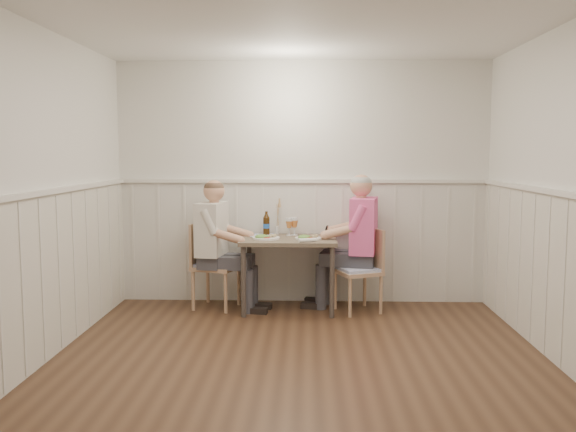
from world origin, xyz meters
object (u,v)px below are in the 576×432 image
(dining_table, at_px, (289,248))
(diner_cream, at_px, (216,255))
(chair_left, at_px, (211,262))
(chair_right, at_px, (363,267))
(beer_bottle, at_px, (266,224))
(grass_vase, at_px, (277,217))
(man_in_pink, at_px, (359,252))

(dining_table, height_order, diner_cream, diner_cream)
(chair_left, height_order, diner_cream, diner_cream)
(chair_right, xyz_separation_m, beer_bottle, (-1.00, 0.27, 0.40))
(grass_vase, bearing_deg, dining_table, -66.13)
(chair_right, xyz_separation_m, diner_cream, (-1.51, 0.04, 0.11))
(dining_table, distance_m, grass_vase, 0.44)
(diner_cream, distance_m, grass_vase, 0.77)
(man_in_pink, bearing_deg, chair_right, -73.15)
(dining_table, xyz_separation_m, chair_right, (0.76, -0.03, -0.19))
(chair_left, relative_size, diner_cream, 0.65)
(man_in_pink, xyz_separation_m, beer_bottle, (-0.97, 0.18, 0.26))
(chair_right, relative_size, diner_cream, 0.62)
(dining_table, distance_m, man_in_pink, 0.73)
(beer_bottle, bearing_deg, man_in_pink, -10.31)
(dining_table, distance_m, diner_cream, 0.76)
(chair_right, bearing_deg, man_in_pink, 106.85)
(man_in_pink, height_order, grass_vase, man_in_pink)
(chair_left, relative_size, grass_vase, 2.20)
(diner_cream, height_order, beer_bottle, diner_cream)
(dining_table, bearing_deg, chair_right, -2.55)
(diner_cream, relative_size, beer_bottle, 5.42)
(chair_right, distance_m, man_in_pink, 0.17)
(dining_table, bearing_deg, beer_bottle, 135.56)
(dining_table, relative_size, diner_cream, 0.71)
(chair_left, relative_size, beer_bottle, 3.55)
(chair_right, xyz_separation_m, grass_vase, (-0.90, 0.34, 0.47))
(dining_table, relative_size, chair_left, 1.09)
(beer_bottle, bearing_deg, chair_right, -15.27)
(chair_right, bearing_deg, dining_table, 177.45)
(chair_left, distance_m, beer_bottle, 0.70)
(diner_cream, height_order, grass_vase, diner_cream)
(chair_left, bearing_deg, dining_table, -5.34)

